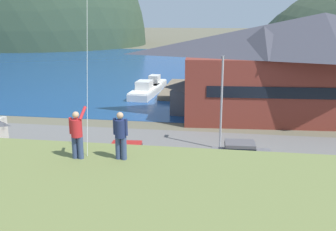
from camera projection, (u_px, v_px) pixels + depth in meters
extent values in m
plane|color=#66604C|center=(151.00, 208.00, 22.14)|extent=(600.00, 600.00, 0.00)
cube|color=slate|center=(165.00, 173.00, 26.91)|extent=(40.00, 20.00, 0.10)
cube|color=navy|center=(208.00, 68.00, 79.50)|extent=(360.00, 84.00, 0.03)
ellipsoid|color=#334733|center=(34.00, 44.00, 144.46)|extent=(83.68, 71.57, 91.28)
cube|color=brown|center=(318.00, 88.00, 40.45)|extent=(28.00, 11.38, 6.59)
cube|color=black|center=(333.00, 94.00, 35.73)|extent=(23.26, 1.65, 1.10)
pyramid|color=#3D3D47|center=(323.00, 35.00, 39.07)|extent=(29.71, 12.44, 4.30)
pyramid|color=#3D3D47|center=(263.00, 42.00, 38.13)|extent=(5.59, 5.59, 3.01)
cube|color=#474C56|center=(198.00, 101.00, 42.96)|extent=(5.79, 4.70, 2.75)
pyramid|color=#47474C|center=(198.00, 83.00, 42.44)|extent=(6.27, 5.15, 1.38)
cube|color=black|center=(193.00, 109.00, 41.21)|extent=(1.10, 0.22, 1.92)
cube|color=#70604C|center=(176.00, 89.00, 55.53)|extent=(3.20, 13.31, 0.70)
cube|color=silver|center=(146.00, 93.00, 52.48)|extent=(3.16, 8.54, 0.90)
cube|color=white|center=(146.00, 89.00, 52.34)|extent=(3.07, 8.28, 0.16)
cube|color=silver|center=(144.00, 85.00, 51.59)|extent=(2.02, 2.62, 1.10)
cube|color=#23564C|center=(201.00, 85.00, 57.72)|extent=(2.46, 6.18, 0.90)
cube|color=#33665B|center=(201.00, 82.00, 57.59)|extent=(2.39, 5.99, 0.16)
cube|color=silver|center=(201.00, 78.00, 56.99)|extent=(1.51, 1.92, 1.10)
cube|color=silver|center=(155.00, 86.00, 57.13)|extent=(2.42, 6.24, 0.90)
cube|color=white|center=(155.00, 83.00, 57.00)|extent=(2.35, 6.05, 0.16)
cube|color=silver|center=(154.00, 79.00, 56.41)|extent=(1.51, 1.93, 1.10)
cube|color=slate|center=(241.00, 157.00, 27.78)|extent=(4.29, 2.01, 0.80)
cube|color=#5B5B5F|center=(240.00, 147.00, 27.60)|extent=(2.18, 1.71, 0.70)
cube|color=black|center=(240.00, 147.00, 27.61)|extent=(2.22, 1.74, 0.32)
cylinder|color=black|center=(262.00, 168.00, 26.86)|extent=(0.65, 0.25, 0.64)
cylinder|color=black|center=(259.00, 158.00, 28.63)|extent=(0.65, 0.25, 0.64)
cylinder|color=black|center=(223.00, 166.00, 27.13)|extent=(0.65, 0.25, 0.64)
cylinder|color=black|center=(222.00, 157.00, 28.90)|extent=(0.65, 0.25, 0.64)
cube|color=red|center=(212.00, 194.00, 22.02)|extent=(4.33, 2.13, 0.80)
cube|color=#B11A15|center=(210.00, 182.00, 21.87)|extent=(2.22, 1.76, 0.70)
cube|color=black|center=(210.00, 182.00, 21.88)|extent=(2.27, 1.80, 0.32)
cylinder|color=black|center=(235.00, 211.00, 20.96)|extent=(0.66, 0.27, 0.64)
cylinder|color=black|center=(237.00, 196.00, 22.68)|extent=(0.66, 0.27, 0.64)
cylinder|color=black|center=(185.00, 205.00, 21.57)|extent=(0.66, 0.27, 0.64)
cylinder|color=black|center=(191.00, 191.00, 23.29)|extent=(0.66, 0.27, 0.64)
cube|color=red|center=(7.00, 185.00, 23.18)|extent=(4.23, 1.88, 0.80)
cube|color=#B11A15|center=(8.00, 174.00, 22.96)|extent=(2.13, 1.64, 0.70)
cube|color=black|center=(8.00, 174.00, 22.97)|extent=(2.17, 1.67, 0.32)
cylinder|color=black|center=(37.00, 187.00, 23.93)|extent=(0.64, 0.23, 0.64)
cylinder|color=black|center=(21.00, 200.00, 22.18)|extent=(0.64, 0.23, 0.64)
cube|color=red|center=(124.00, 158.00, 27.50)|extent=(4.34, 2.16, 0.80)
cube|color=#B11A15|center=(126.00, 148.00, 27.30)|extent=(2.23, 1.78, 0.70)
cube|color=black|center=(126.00, 149.00, 27.31)|extent=(2.27, 1.81, 0.32)
cylinder|color=black|center=(108.00, 159.00, 28.57)|extent=(0.66, 0.27, 0.64)
cylinder|color=black|center=(103.00, 168.00, 26.80)|extent=(0.66, 0.27, 0.64)
cylinder|color=black|center=(145.00, 159.00, 28.40)|extent=(0.66, 0.27, 0.64)
cylinder|color=black|center=(142.00, 169.00, 26.62)|extent=(0.66, 0.27, 0.64)
cube|color=slate|center=(118.00, 195.00, 21.89)|extent=(4.21, 1.83, 0.80)
cube|color=#5B5B5F|center=(115.00, 183.00, 21.73)|extent=(2.11, 1.62, 0.70)
cube|color=black|center=(115.00, 183.00, 21.73)|extent=(2.15, 1.65, 0.32)
cylinder|color=black|center=(138.00, 211.00, 20.93)|extent=(0.64, 0.22, 0.64)
cylinder|color=black|center=(145.00, 196.00, 22.68)|extent=(0.64, 0.22, 0.64)
cylinder|color=black|center=(89.00, 208.00, 21.31)|extent=(0.64, 0.22, 0.64)
cylinder|color=black|center=(100.00, 193.00, 23.07)|extent=(0.64, 0.22, 0.64)
cylinder|color=#ADADB2|center=(221.00, 104.00, 30.67)|extent=(0.16, 0.16, 7.51)
cube|color=#4C4C51|center=(223.00, 57.00, 30.07)|extent=(0.24, 0.70, 0.20)
cylinder|color=#384770|center=(75.00, 147.00, 13.93)|extent=(0.20, 0.20, 0.82)
cylinder|color=#384770|center=(81.00, 148.00, 13.88)|extent=(0.20, 0.20, 0.82)
cylinder|color=red|center=(76.00, 128.00, 13.72)|extent=(0.40, 0.40, 0.64)
sphere|color=tan|center=(76.00, 115.00, 13.60)|extent=(0.24, 0.24, 0.24)
cylinder|color=red|center=(83.00, 113.00, 13.73)|extent=(0.14, 0.56, 0.43)
cylinder|color=red|center=(71.00, 126.00, 13.75)|extent=(0.11, 0.11, 0.60)
cylinder|color=#384770|center=(118.00, 148.00, 13.86)|extent=(0.20, 0.20, 0.82)
cylinder|color=#384770|center=(124.00, 148.00, 13.80)|extent=(0.20, 0.20, 0.82)
cylinder|color=navy|center=(120.00, 129.00, 13.64)|extent=(0.40, 0.40, 0.64)
sphere|color=tan|center=(120.00, 115.00, 13.52)|extent=(0.24, 0.24, 0.24)
cylinder|color=navy|center=(115.00, 126.00, 13.69)|extent=(0.11, 0.11, 0.60)
cylinder|color=navy|center=(126.00, 127.00, 13.57)|extent=(0.11, 0.11, 0.60)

